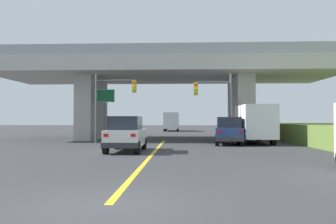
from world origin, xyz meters
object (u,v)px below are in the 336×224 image
box_truck (253,123)px  semi_truck_distant (172,121)px  traffic_signal_nearside (218,99)px  highway_sign (104,101)px  suv_lead (126,134)px  suv_crossing (228,131)px  traffic_signal_farside (110,98)px

box_truck → semi_truck_distant: bearing=104.8°
box_truck → traffic_signal_nearside: 3.54m
highway_sign → suv_lead: bearing=-70.3°
suv_crossing → highway_sign: highway_sign is taller
box_truck → traffic_signal_farside: 11.38m
suv_crossing → traffic_signal_farside: size_ratio=0.84×
suv_lead → box_truck: (8.73, 7.13, 0.54)m
semi_truck_distant → traffic_signal_nearside: bearing=-81.3°
traffic_signal_nearside → highway_sign: 10.59m
box_truck → suv_crossing: bearing=-147.2°
box_truck → semi_truck_distant: semi_truck_distant is taller
traffic_signal_nearside → traffic_signal_farside: size_ratio=0.98×
traffic_signal_nearside → highway_sign: (-9.62, 4.42, 0.15)m
suv_lead → traffic_signal_farside: traffic_signal_farside is taller
traffic_signal_nearside → highway_sign: traffic_signal_nearside is taller
traffic_signal_farside → highway_sign: bearing=110.1°
suv_crossing → highway_sign: (-10.37, 4.66, 2.50)m
box_truck → semi_truck_distant: (-7.24, 27.49, 0.02)m
suv_lead → traffic_signal_nearside: traffic_signal_nearside is taller
traffic_signal_nearside → semi_truck_distant: 28.99m
highway_sign → semi_truck_distant: 24.82m
traffic_signal_nearside → suv_crossing: bearing=-17.9°
traffic_signal_farside → suv_lead: bearing=-70.5°
suv_lead → traffic_signal_nearside: bearing=45.6°
box_truck → highway_sign: bearing=165.1°
traffic_signal_nearside → traffic_signal_farside: traffic_signal_farside is taller
suv_crossing → traffic_signal_farside: bearing=177.6°
semi_truck_distant → highway_sign: bearing=-102.2°
traffic_signal_farside → semi_truck_distant: traffic_signal_farside is taller
suv_lead → traffic_signal_farside: size_ratio=0.78×
suv_crossing → box_truck: 2.55m
highway_sign → semi_truck_distant: bearing=77.8°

